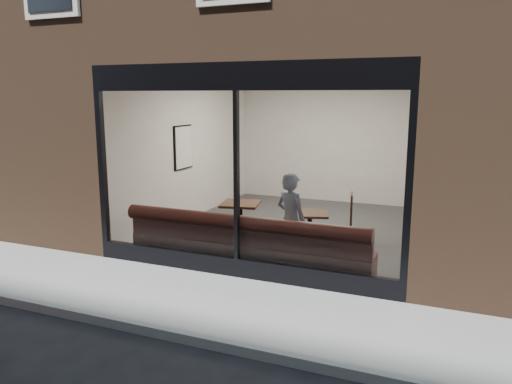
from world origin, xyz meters
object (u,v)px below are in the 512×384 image
at_px(person, 291,221).
at_px(banquette, 248,255).
at_px(cafe_table_left, 240,204).
at_px(cafe_table_right, 310,214).
at_px(cafe_chair_right, 340,230).

bearing_deg(person, banquette, 51.97).
bearing_deg(person, cafe_table_left, -12.19).
distance_m(cafe_table_left, cafe_table_right, 1.44).
relative_size(banquette, cafe_chair_right, 8.70).
relative_size(banquette, cafe_table_left, 5.87).
relative_size(person, cafe_chair_right, 3.37).
xyz_separation_m(person, cafe_table_right, (0.10, 0.72, -0.04)).
height_order(person, cafe_table_left, person).
relative_size(banquette, cafe_table_right, 6.72).
xyz_separation_m(banquette, cafe_table_right, (0.71, 1.04, 0.52)).
relative_size(banquette, person, 2.58).
xyz_separation_m(person, cafe_table_left, (-1.32, 0.96, -0.04)).
bearing_deg(person, cafe_chair_right, -80.23).
bearing_deg(banquette, cafe_table_right, 55.67).
distance_m(banquette, cafe_chair_right, 2.25).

